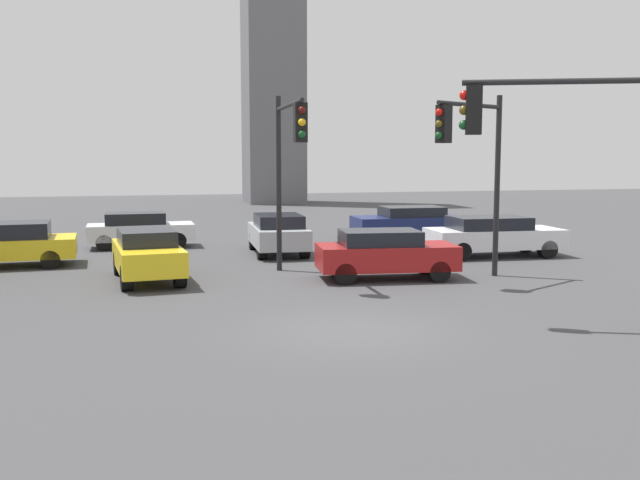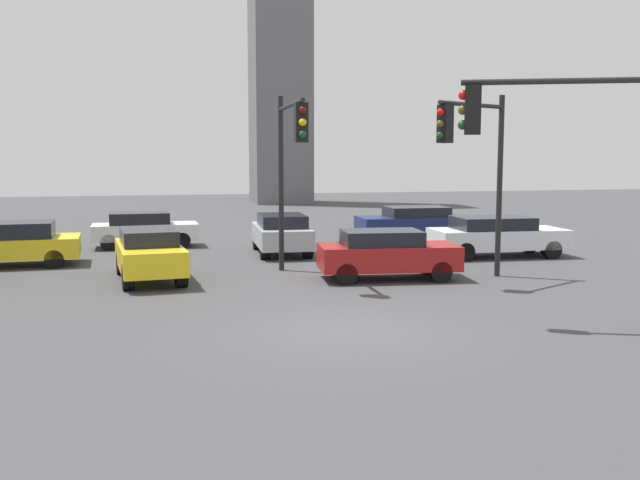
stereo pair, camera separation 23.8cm
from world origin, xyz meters
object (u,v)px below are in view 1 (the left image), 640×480
object	(u,v)px
traffic_light_0	(472,151)
car_1	(0,244)
car_5	(408,222)
car_4	(385,253)
car_2	(147,253)
car_0	(493,235)
traffic_light_1	(564,143)
traffic_light_2	(289,149)
car_6	(140,229)
car_3	(278,233)

from	to	relation	value
traffic_light_0	car_1	distance (m)	14.88
traffic_light_0	car_5	xyz separation A→B (m)	(2.04, 10.02, -2.92)
car_5	car_4	bearing A→B (deg)	66.47
car_2	car_0	bearing A→B (deg)	94.64
traffic_light_1	traffic_light_2	xyz separation A→B (m)	(-4.26, 6.82, -0.06)
traffic_light_1	car_1	world-z (taller)	traffic_light_1
traffic_light_0	car_2	xyz separation A→B (m)	(-8.81, 2.27, -2.88)
car_4	car_5	size ratio (longest dim) A/B	0.90
traffic_light_1	car_0	size ratio (longest dim) A/B	1.12
car_2	traffic_light_0	bearing A→B (deg)	70.14
traffic_light_2	traffic_light_1	bearing A→B (deg)	33.67
traffic_light_0	car_6	distance (m)	13.69
traffic_light_2	car_0	xyz separation A→B (m)	(7.94, 2.96, -2.97)
traffic_light_2	car_5	bearing A→B (deg)	142.82
car_4	car_5	xyz separation A→B (m)	(4.25, 9.17, -0.02)
car_0	car_2	distance (m)	12.03
car_1	car_4	distance (m)	12.22
traffic_light_0	car_3	distance (m)	8.48
traffic_light_0	car_2	bearing A→B (deg)	-42.74
traffic_light_0	car_1	xyz separation A→B (m)	(-13.31, 5.98, -2.91)
traffic_light_0	car_1	bearing A→B (deg)	-52.46
car_3	car_6	world-z (taller)	car_3
car_3	traffic_light_1	bearing A→B (deg)	-160.96
car_0	car_6	world-z (taller)	car_0
car_0	car_2	xyz separation A→B (m)	(-11.85, -2.10, 0.03)
traffic_light_0	car_4	bearing A→B (deg)	-49.42
traffic_light_0	car_1	size ratio (longest dim) A/B	1.09
car_2	traffic_light_2	bearing A→B (deg)	72.18
traffic_light_0	car_0	bearing A→B (deg)	-153.08
traffic_light_1	traffic_light_2	bearing A→B (deg)	-35.50
car_5	traffic_light_0	bearing A→B (deg)	79.84
car_4	car_6	xyz separation A→B (m)	(-6.79, 9.03, -0.03)
car_4	car_2	bearing A→B (deg)	173.87
car_6	traffic_light_2	bearing A→B (deg)	-65.37
car_0	car_5	bearing A→B (deg)	102.94
car_4	car_6	distance (m)	11.30
car_6	car_0	bearing A→B (deg)	-25.83
car_3	car_1	bearing A→B (deg)	97.95
traffic_light_0	car_6	bearing A→B (deg)	-75.95
traffic_light_1	car_6	size ratio (longest dim) A/B	1.33
traffic_light_1	car_6	bearing A→B (deg)	-38.81
traffic_light_0	car_0	xyz separation A→B (m)	(3.04, 4.37, -2.90)
car_0	car_2	bearing A→B (deg)	-167.01
car_3	car_6	bearing A→B (deg)	60.17
traffic_light_1	car_6	distance (m)	17.70
car_0	car_2	size ratio (longest dim) A/B	1.15
car_3	car_5	world-z (taller)	car_3
car_0	car_5	world-z (taller)	car_0
traffic_light_0	car_3	size ratio (longest dim) A/B	1.30
car_0	traffic_light_1	bearing A→B (deg)	-107.64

